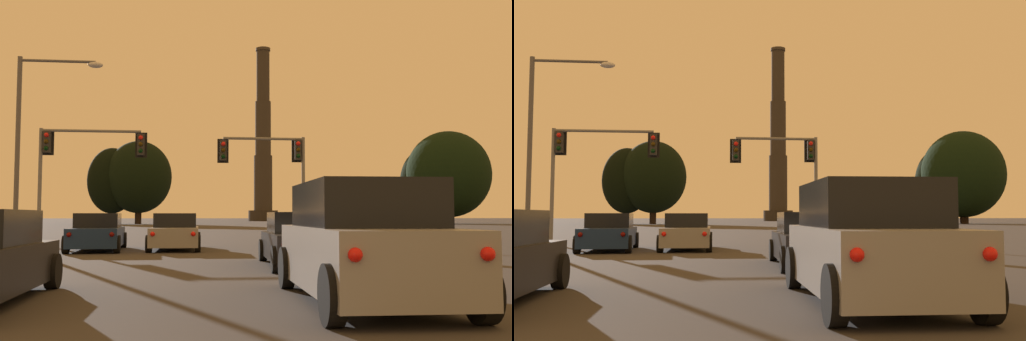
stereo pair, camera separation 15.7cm
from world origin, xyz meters
TOP-DOWN VIEW (x-y plane):
  - sedan_right_lane_second at (3.47, 13.95)m, footprint 2.15×4.76m
  - sedan_left_lane_front at (-3.03, 21.86)m, footprint 2.19×4.78m
  - sedan_center_lane_front at (-0.06, 22.16)m, footprint 2.03×4.72m
  - suv_right_lane_third at (3.20, 7.25)m, footprint 2.18×4.93m
  - traffic_light_overhead_right at (4.82, 28.64)m, footprint 4.65×0.50m
  - traffic_light_overhead_left at (-4.99, 27.85)m, footprint 5.26×0.50m
  - street_lamp at (-6.12, 24.01)m, footprint 3.55×0.36m
  - smokestack at (18.31, 144.79)m, footprint 7.29×7.29m
  - treeline_center_right at (39.75, 95.80)m, footprint 7.83×7.04m
  - treeline_center_left at (43.08, 93.21)m, footprint 13.93×12.54m
  - treeline_far_left at (-7.73, 94.52)m, footprint 10.45×9.41m
  - treeline_left_mid at (40.54, 93.16)m, footprint 9.12×8.21m
  - treeline_far_right at (-11.96, 95.35)m, footprint 7.83×7.05m

SIDE VIEW (x-z plane):
  - sedan_right_lane_second at x=3.47m, z-range -0.05..1.38m
  - sedan_left_lane_front at x=-3.03m, z-range -0.05..1.38m
  - sedan_center_lane_front at x=-0.06m, z-range -0.05..1.38m
  - suv_right_lane_third at x=3.20m, z-range -0.03..1.83m
  - traffic_light_overhead_right at x=4.82m, z-range 1.41..6.81m
  - traffic_light_overhead_left at x=-4.99m, z-range 1.47..7.03m
  - street_lamp at x=-6.12m, z-range 0.99..9.05m
  - treeline_left_mid at x=40.54m, z-range 1.24..12.07m
  - treeline_center_right at x=39.75m, z-range 0.41..12.96m
  - treeline_far_right at x=-11.96m, z-range 0.81..12.97m
  - treeline_far_left at x=-7.73m, z-range 0.85..14.07m
  - treeline_center_left at x=43.08m, z-range 0.51..15.90m
  - smokestack at x=18.31m, z-range -4.63..38.70m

